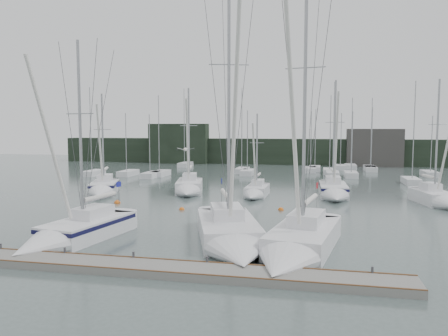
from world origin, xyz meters
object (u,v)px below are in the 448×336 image
(sailboat_near_right, at_px, (296,247))
(sailboat_mid_c, at_px, (255,193))
(buoy_a, at_px, (182,210))
(buoy_b, at_px, (281,210))
(sailboat_mid_e, at_px, (440,200))
(buoy_c, at_px, (117,203))
(sailboat_mid_a, at_px, (103,189))
(sailboat_near_left, at_px, (69,235))
(buoy_d, at_px, (308,216))
(sailboat_mid_d, at_px, (334,192))
(sailboat_near_center, at_px, (232,239))
(sailboat_mid_b, at_px, (189,188))

(sailboat_near_right, relative_size, sailboat_mid_c, 1.92)
(buoy_a, distance_m, buoy_b, 8.72)
(sailboat_mid_e, height_order, buoy_c, sailboat_mid_e)
(sailboat_mid_a, bearing_deg, buoy_a, -49.66)
(sailboat_mid_a, relative_size, sailboat_mid_c, 1.25)
(sailboat_near_left, relative_size, sailboat_mid_a, 1.17)
(buoy_b, bearing_deg, buoy_d, -40.08)
(sailboat_mid_d, bearing_deg, sailboat_mid_a, -174.52)
(sailboat_mid_c, height_order, sailboat_mid_e, sailboat_mid_e)
(buoy_a, bearing_deg, sailboat_near_center, -59.69)
(sailboat_near_left, distance_m, sailboat_mid_d, 27.51)
(sailboat_near_left, xyz_separation_m, buoy_d, (14.39, 12.00, -0.61))
(sailboat_near_right, height_order, buoy_d, sailboat_near_right)
(sailboat_near_right, xyz_separation_m, buoy_c, (-17.51, 14.44, -0.63))
(sailboat_near_right, xyz_separation_m, buoy_b, (-1.90, 14.16, -0.63))
(sailboat_mid_b, relative_size, sailboat_mid_d, 0.95)
(sailboat_near_left, height_order, sailboat_near_right, sailboat_near_right)
(sailboat_near_center, relative_size, sailboat_mid_a, 1.61)
(buoy_d, bearing_deg, sailboat_mid_d, 76.04)
(sailboat_mid_e, relative_size, buoy_c, 20.21)
(sailboat_near_center, bearing_deg, sailboat_near_right, -32.81)
(buoy_c, bearing_deg, sailboat_mid_d, 20.06)
(sailboat_mid_e, xyz_separation_m, buoy_a, (-22.74, -6.68, -0.59))
(sailboat_mid_c, relative_size, sailboat_mid_d, 0.72)
(sailboat_mid_a, bearing_deg, sailboat_near_right, -60.65)
(sailboat_near_left, bearing_deg, buoy_c, 113.78)
(buoy_d, bearing_deg, buoy_b, 139.92)
(sailboat_near_center, relative_size, sailboat_mid_b, 1.52)
(sailboat_mid_b, relative_size, buoy_c, 20.03)
(sailboat_mid_d, height_order, sailboat_mid_e, sailboat_mid_d)
(sailboat_mid_c, bearing_deg, buoy_b, -63.09)
(sailboat_near_left, bearing_deg, sailboat_mid_c, 76.28)
(sailboat_mid_b, height_order, buoy_b, sailboat_mid_b)
(sailboat_mid_d, distance_m, sailboat_mid_e, 9.72)
(sailboat_near_center, height_order, buoy_c, sailboat_near_center)
(sailboat_mid_a, distance_m, buoy_a, 12.66)
(sailboat_mid_b, xyz_separation_m, sailboat_mid_c, (7.43, -0.77, -0.12))
(sailboat_mid_a, xyz_separation_m, buoy_c, (3.84, -4.51, -0.64))
(sailboat_mid_a, xyz_separation_m, buoy_b, (19.45, -4.80, -0.64))
(sailboat_near_left, height_order, sailboat_mid_c, sailboat_near_left)
(sailboat_near_center, xyz_separation_m, sailboat_mid_e, (16.01, 18.19, -0.04))
(sailboat_mid_e, xyz_separation_m, buoy_d, (-11.77, -7.07, -0.59))
(sailboat_near_right, distance_m, buoy_d, 12.16)
(sailboat_mid_a, height_order, sailboat_mid_e, sailboat_mid_e)
(sailboat_mid_b, distance_m, buoy_b, 12.85)
(sailboat_mid_a, bearing_deg, sailboat_mid_e, -18.62)
(sailboat_mid_d, relative_size, sailboat_mid_e, 1.04)
(sailboat_mid_a, height_order, buoy_b, sailboat_mid_a)
(sailboat_near_center, bearing_deg, sailboat_mid_d, 54.58)
(buoy_b, distance_m, buoy_c, 15.61)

